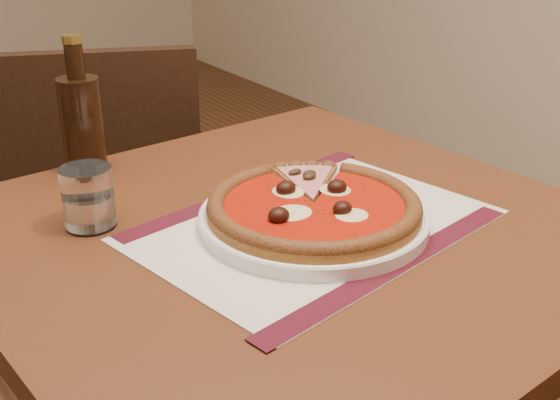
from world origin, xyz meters
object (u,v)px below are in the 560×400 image
object	(u,v)px
chair_far	(109,206)
bottle	(82,120)
plate	(314,219)
pizza	(314,205)
table	(288,290)
water_glass	(88,197)

from	to	relation	value
chair_far	bottle	bearing A→B (deg)	90.23
plate	bottle	bearing A→B (deg)	115.75
plate	pizza	xyz separation A→B (m)	(0.00, 0.00, 0.02)
table	water_glass	bearing A→B (deg)	145.98
bottle	plate	bearing A→B (deg)	-64.25
chair_far	table	bearing A→B (deg)	112.61
table	bottle	bearing A→B (deg)	113.50
chair_far	pizza	size ratio (longest dim) A/B	3.07
water_glass	plate	bearing A→B (deg)	-34.50
pizza	bottle	distance (m)	0.41
water_glass	bottle	size ratio (longest dim) A/B	0.39
water_glass	table	bearing A→B (deg)	-34.02
plate	water_glass	world-z (taller)	water_glass
chair_far	plate	size ratio (longest dim) A/B	2.85
plate	pizza	distance (m)	0.02
pizza	chair_far	bearing A→B (deg)	91.30
chair_far	bottle	distance (m)	0.53
plate	water_glass	bearing A→B (deg)	145.50
table	chair_far	xyz separation A→B (m)	(0.01, 0.73, -0.15)
bottle	pizza	bearing A→B (deg)	-64.25
chair_far	water_glass	xyz separation A→B (m)	(-0.23, -0.58, 0.29)
water_glass	bottle	distance (m)	0.22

